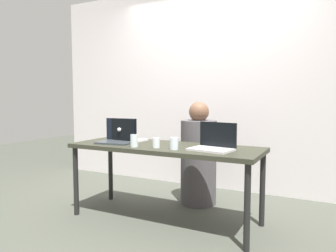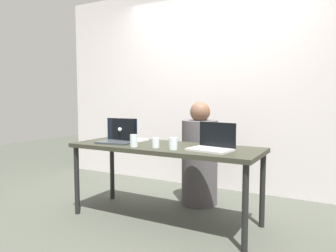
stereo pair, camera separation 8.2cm
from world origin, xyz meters
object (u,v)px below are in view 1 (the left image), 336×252
laptop_front_right (213,144)px  water_glass_center (156,143)px  person_at_center (199,159)px  water_glass_left (134,142)px  laptop_back_left (125,136)px  water_glass_right (174,144)px  laptop_front_left (118,138)px

laptop_front_right → water_glass_center: (-0.50, -0.12, -0.01)m
person_at_center → water_glass_left: size_ratio=9.82×
person_at_center → laptop_back_left: bearing=49.3°
laptop_back_left → water_glass_right: (0.70, -0.26, -0.01)m
laptop_front_left → water_glass_left: size_ratio=3.22×
laptop_front_right → water_glass_center: bearing=-156.5°
person_at_center → laptop_back_left: size_ratio=3.09×
person_at_center → water_glass_right: bearing=104.2°
laptop_front_right → laptop_front_left: laptop_front_left is taller
person_at_center → laptop_front_right: bearing=129.1°
laptop_front_right → water_glass_center: size_ratio=4.31×
laptop_front_right → water_glass_center: laptop_front_right is taller
water_glass_right → water_glass_center: bearing=174.8°
person_at_center → laptop_front_left: (-0.60, -0.67, 0.28)m
person_at_center → water_glass_right: (0.09, -0.80, 0.27)m
water_glass_left → person_at_center: bearing=70.3°
person_at_center → laptop_front_left: person_at_center is taller
water_glass_center → water_glass_right: 0.19m
person_at_center → laptop_back_left: (-0.60, -0.54, 0.27)m
laptop_back_left → water_glass_right: size_ratio=3.46×
laptop_front_left → water_glass_left: laptop_front_left is taller
laptop_front_right → water_glass_left: bearing=-156.4°
laptop_front_left → water_glass_right: 0.71m
laptop_back_left → water_glass_right: 0.74m
person_at_center → water_glass_center: size_ratio=12.35×
laptop_front_left → water_glass_center: 0.52m
water_glass_left → water_glass_right: bearing=4.9°
person_at_center → laptop_front_right: 0.82m
water_glass_center → water_glass_right: size_ratio=0.87×
laptop_back_left → water_glass_left: 0.42m
laptop_front_left → water_glass_right: size_ratio=3.50×
laptop_back_left → water_glass_center: size_ratio=3.99×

